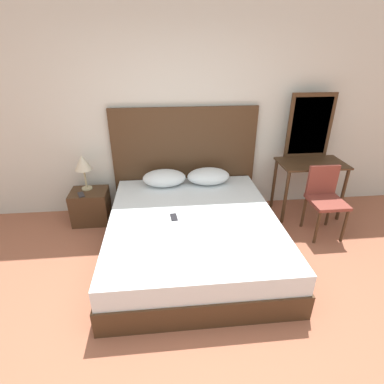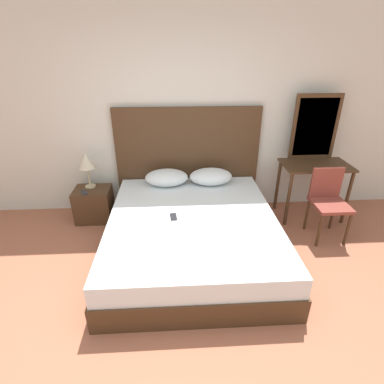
{
  "view_description": "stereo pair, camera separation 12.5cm",
  "coord_description": "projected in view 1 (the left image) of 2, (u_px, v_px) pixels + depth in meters",
  "views": [
    {
      "loc": [
        -0.16,
        -1.67,
        2.21
      ],
      "look_at": [
        0.14,
        1.27,
        0.73
      ],
      "focal_mm": 28.0,
      "sensor_mm": 36.0,
      "label": 1
    },
    {
      "loc": [
        -0.03,
        -1.68,
        2.21
      ],
      "look_at": [
        0.14,
        1.27,
        0.73
      ],
      "focal_mm": 28.0,
      "sensor_mm": 36.0,
      "label": 2
    }
  ],
  "objects": [
    {
      "name": "chair",
      "position": [
        325.0,
        196.0,
        3.72
      ],
      "size": [
        0.41,
        0.43,
        0.87
      ],
      "color": "brown",
      "rests_on": "ground_plane"
    },
    {
      "name": "vanity_mirror",
      "position": [
        310.0,
        126.0,
        4.01
      ],
      "size": [
        0.61,
        0.03,
        0.87
      ],
      "color": "#422B19",
      "rests_on": "vanity_desk"
    },
    {
      "name": "bed",
      "position": [
        193.0,
        235.0,
        3.43
      ],
      "size": [
        1.88,
        2.15,
        0.48
      ],
      "color": "#422B19",
      "rests_on": "ground_plane"
    },
    {
      "name": "phone_on_nightstand",
      "position": [
        81.0,
        195.0,
        3.86
      ],
      "size": [
        0.12,
        0.17,
        0.01
      ],
      "color": "#232328",
      "rests_on": "nightstand"
    },
    {
      "name": "pillow_left",
      "position": [
        164.0,
        178.0,
        3.99
      ],
      "size": [
        0.57,
        0.36,
        0.22
      ],
      "color": "silver",
      "rests_on": "bed"
    },
    {
      "name": "phone_on_bed",
      "position": [
        174.0,
        217.0,
        3.3
      ],
      "size": [
        0.08,
        0.16,
        0.01
      ],
      "color": "#232328",
      "rests_on": "bed"
    },
    {
      "name": "pillow_right",
      "position": [
        208.0,
        176.0,
        4.05
      ],
      "size": [
        0.57,
        0.36,
        0.22
      ],
      "color": "silver",
      "rests_on": "bed"
    },
    {
      "name": "vanity_desk",
      "position": [
        310.0,
        172.0,
        4.07
      ],
      "size": [
        0.88,
        0.52,
        0.78
      ],
      "color": "#422B19",
      "rests_on": "ground_plane"
    },
    {
      "name": "wall_back",
      "position": [
        173.0,
        115.0,
        3.96
      ],
      "size": [
        10.0,
        0.06,
        2.7
      ],
      "color": "silver",
      "rests_on": "ground_plane"
    },
    {
      "name": "ground_plane",
      "position": [
        190.0,
        339.0,
        2.49
      ],
      "size": [
        16.0,
        16.0,
        0.0
      ],
      "primitive_type": "plane",
      "color": "#9E5B42"
    },
    {
      "name": "nightstand",
      "position": [
        91.0,
        206.0,
        4.05
      ],
      "size": [
        0.48,
        0.39,
        0.45
      ],
      "color": "#422B19",
      "rests_on": "ground_plane"
    },
    {
      "name": "headboard",
      "position": [
        185.0,
        160.0,
        4.18
      ],
      "size": [
        1.97,
        0.05,
        1.47
      ],
      "color": "#422B19",
      "rests_on": "ground_plane"
    },
    {
      "name": "table_lamp",
      "position": [
        83.0,
        164.0,
        3.86
      ],
      "size": [
        0.22,
        0.22,
        0.48
      ],
      "color": "tan",
      "rests_on": "nightstand"
    }
  ]
}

